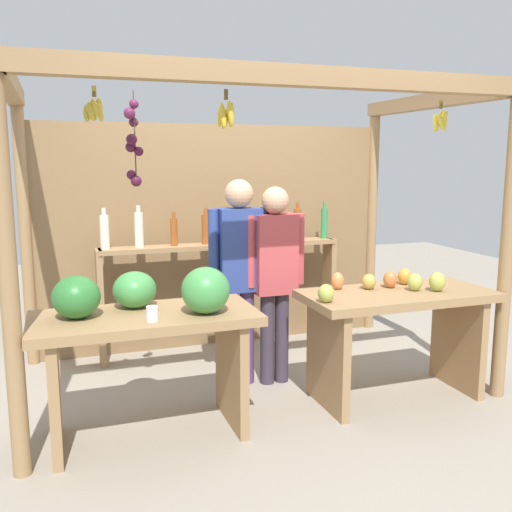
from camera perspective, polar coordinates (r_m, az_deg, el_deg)
The scene contains 7 objects.
ground_plane at distance 4.69m, azimuth -0.77°, elevation -12.11°, with size 12.00×12.00×0.00m, color gray.
market_stall at distance 4.79m, azimuth -2.55°, elevation 4.72°, with size 3.41×1.98×2.28m.
fruit_counter_left at distance 3.62m, azimuth -10.99°, elevation -7.03°, with size 1.38×0.68×1.09m.
fruit_counter_right at distance 4.27m, azimuth 13.84°, elevation -6.10°, with size 1.39×0.64×0.94m.
bottle_shelf_unit at distance 5.10m, azimuth -3.61°, elevation -0.68°, with size 2.19×0.22×1.36m.
vendor_man at distance 4.32m, azimuth -1.68°, elevation -0.79°, with size 0.48×0.22×1.59m.
vendor_woman at distance 4.35m, azimuth 1.91°, elevation -1.22°, with size 0.48×0.21×1.54m.
Camera 1 is at (-1.38, -4.13, 1.74)m, focal length 39.89 mm.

